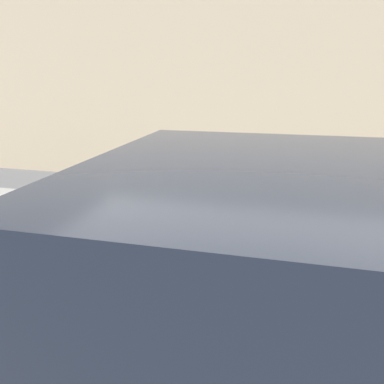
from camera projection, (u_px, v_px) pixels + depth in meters
name	position (u px, v px, depth m)	size (l,w,h in m)	color
sidewalk	(251.00, 255.00, 4.40)	(24.00, 2.80, 0.12)	#9E9B96
building_facade	(279.00, 38.00, 6.65)	(24.00, 0.30, 5.44)	tan
parking_meter	(192.00, 199.00, 3.04)	(0.21, 0.14, 1.42)	gray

